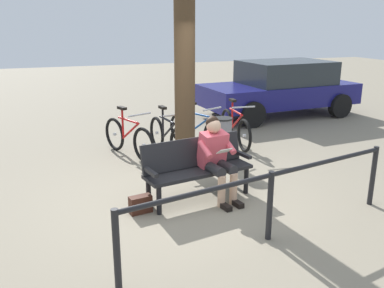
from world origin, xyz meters
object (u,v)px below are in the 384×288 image
person_reading (216,154)px  litter_bin (223,141)px  bicycle_green (235,128)px  bicycle_purple (128,138)px  handbag (140,204)px  tree_trunk (185,49)px  parked_car (281,87)px  bench (196,164)px  bicycle_red (167,138)px  bicycle_black (197,131)px

person_reading → litter_bin: person_reading is taller
bicycle_green → bicycle_purple: size_ratio=1.06×
handbag → bicycle_green: bicycle_green is taller
person_reading → handbag: person_reading is taller
handbag → bicycle_green: (-2.59, -2.51, 0.24)m
litter_bin → bicycle_purple: bicycle_purple is taller
tree_trunk → bicycle_green: size_ratio=2.44×
person_reading → bicycle_purple: (0.80, -2.38, -0.31)m
litter_bin → parked_car: (-3.13, -3.20, 0.35)m
bench → tree_trunk: size_ratio=0.41×
bench → bicycle_purple: (0.54, -2.26, -0.15)m
bicycle_green → bicycle_purple: same height
bench → bicycle_red: 2.05m
person_reading → bicycle_green: (-1.44, -2.39, -0.31)m
parked_car → person_reading: bearing=46.0°
tree_trunk → bicycle_green: tree_trunk is taller
person_reading → bicycle_red: size_ratio=0.72×
person_reading → bicycle_purple: person_reading is taller
handbag → parked_car: (-4.99, -4.71, 0.65)m
bicycle_purple → bicycle_green: bearing=69.1°
tree_trunk → bicycle_red: bearing=-78.2°
bench → bicycle_purple: 2.33m
bicycle_purple → bicycle_red: bearing=51.3°
bicycle_black → bicycle_purple: (1.41, 0.03, 0.00)m
bench → parked_car: 6.08m
litter_bin → bicycle_red: bicycle_red is taller
parked_car → bicycle_black: bearing=30.0°
bench → handbag: 1.00m
bicycle_black → tree_trunk: bearing=-55.6°
person_reading → bicycle_black: 2.51m
bicycle_green → bicycle_red: size_ratio=1.00×
bicycle_red → handbag: bearing=-31.5°
person_reading → tree_trunk: 2.03m
bicycle_black → litter_bin: bearing=-17.8°
tree_trunk → bicycle_black: bearing=-122.1°
parked_car → tree_trunk: bearing=35.1°
litter_bin → bicycle_green: bicycle_green is taller
bicycle_green → bicycle_black: same height
handbag → bicycle_green: 3.61m
bicycle_black → bicycle_red: bearing=-94.0°
handbag → parked_car: 6.90m
bench → litter_bin: 1.60m
bicycle_black → parked_car: parked_car is taller
bicycle_red → litter_bin: bearing=39.9°
bicycle_red → bicycle_purple: bearing=-114.5°
handbag → bicycle_black: (-1.76, -2.53, 0.24)m
person_reading → handbag: 1.28m
bicycle_green → bicycle_black: 0.83m
bicycle_green → bicycle_purple: bearing=-85.3°
bench → bicycle_red: size_ratio=0.99×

